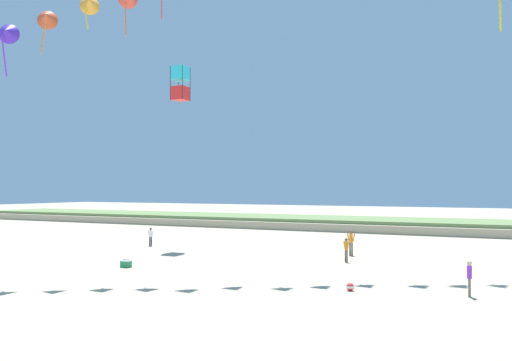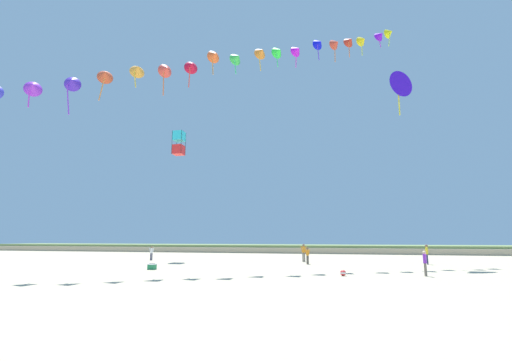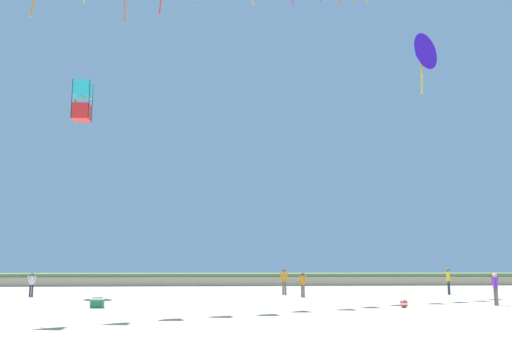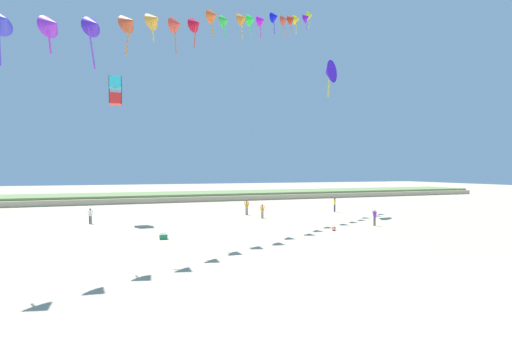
% 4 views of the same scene
% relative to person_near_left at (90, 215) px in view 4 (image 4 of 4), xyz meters
% --- Properties ---
extents(ground_plane, '(240.00, 240.00, 0.00)m').
position_rel_person_near_left_xyz_m(ground_plane, '(13.57, -18.99, -0.86)').
color(ground_plane, tan).
extents(dune_ridge, '(120.00, 12.02, 1.22)m').
position_rel_person_near_left_xyz_m(dune_ridge, '(13.57, 25.41, -0.25)').
color(dune_ridge, tan).
rests_on(dune_ridge, ground).
extents(person_near_left, '(0.51, 0.23, 1.48)m').
position_rel_person_near_left_xyz_m(person_near_left, '(0.00, 0.00, 0.00)').
color(person_near_left, '#282D4C').
rests_on(person_near_left, ground).
extents(person_near_right, '(0.62, 0.24, 1.75)m').
position_rel_person_near_left_xyz_m(person_near_right, '(16.14, 1.36, 0.16)').
color(person_near_right, '#726656').
rests_on(person_near_right, ground).
extents(person_mid_center, '(0.24, 0.62, 1.76)m').
position_rel_person_near_left_xyz_m(person_mid_center, '(27.26, 0.49, 0.16)').
color(person_mid_center, '#282D4C').
rests_on(person_mid_center, ground).
extents(person_far_left, '(0.49, 0.34, 1.51)m').
position_rel_person_near_left_xyz_m(person_far_left, '(16.84, -1.92, 0.02)').
color(person_far_left, '#726656').
rests_on(person_far_left, ground).
extents(person_far_right, '(0.21, 0.54, 1.54)m').
position_rel_person_near_left_xyz_m(person_far_right, '(24.85, -10.02, 0.04)').
color(person_far_right, '#726656').
rests_on(person_far_right, ground).
extents(kite_banner_string, '(32.04, 27.37, 26.34)m').
position_rel_person_near_left_xyz_m(kite_banner_string, '(10.95, -7.73, 16.79)').
color(kite_banner_string, '#1CD4C3').
extents(large_kite_low_lead, '(1.20, 1.20, 2.70)m').
position_rel_person_near_left_xyz_m(large_kite_low_lead, '(2.31, 0.78, 12.14)').
color(large_kite_low_lead, red).
extents(large_kite_mid_trail, '(2.75, 2.26, 4.24)m').
position_rel_person_near_left_xyz_m(large_kite_mid_trail, '(25.68, -0.57, 15.83)').
color(large_kite_mid_trail, '#3A11D3').
extents(beach_cooler, '(0.58, 0.41, 0.46)m').
position_rel_person_near_left_xyz_m(beach_cooler, '(6.03, -9.99, -0.65)').
color(beach_cooler, '#23844C').
rests_on(beach_cooler, ground).
extents(beach_ball, '(0.36, 0.36, 0.36)m').
position_rel_person_near_left_xyz_m(beach_ball, '(19.90, -11.02, -0.68)').
color(beach_ball, red).
rests_on(beach_ball, ground).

